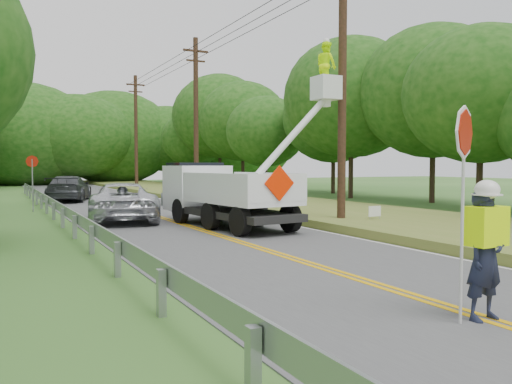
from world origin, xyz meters
name	(u,v)px	position (x,y,z in m)	size (l,w,h in m)	color
ground	(420,299)	(0.00, 0.00, 0.00)	(140.00, 140.00, 0.00)	#2E5C1E
road	(167,219)	(0.00, 14.00, 0.01)	(7.20, 96.00, 0.03)	#4B4C4E
guardrail	(59,208)	(-4.02, 14.91, 0.55)	(0.18, 48.00, 0.77)	gray
utility_poles	(245,103)	(5.00, 17.02, 5.27)	(1.60, 43.30, 10.00)	black
tall_grass_verge	(314,209)	(7.10, 14.00, 0.15)	(7.00, 96.00, 0.30)	#5B732A
treeline_right	(321,110)	(15.23, 25.50, 6.23)	(11.75, 55.10, 11.45)	#332319
treeline_horizon	(59,136)	(0.50, 56.17, 5.50)	(57.00, 15.01, 11.54)	#12430E
flagger	(485,245)	(-0.08, -1.30, 1.09)	(1.14, 0.48, 3.02)	#191E33
bucket_truck	(223,184)	(1.36, 11.34, 1.50)	(4.95, 6.80, 6.52)	black
suv_silver	(122,202)	(-1.74, 14.21, 0.77)	(2.49, 5.41, 1.50)	silver
suv_darkgrey	(69,188)	(-2.14, 26.92, 0.79)	(2.16, 5.32, 1.55)	#3B3E42
stop_sign_permanent	(32,174)	(-4.59, 20.25, 1.79)	(0.57, 0.06, 2.67)	gray
yard_sign	(375,212)	(5.78, 8.08, 0.55)	(0.53, 0.04, 0.77)	white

